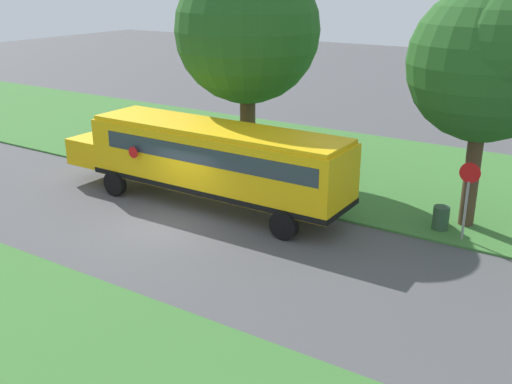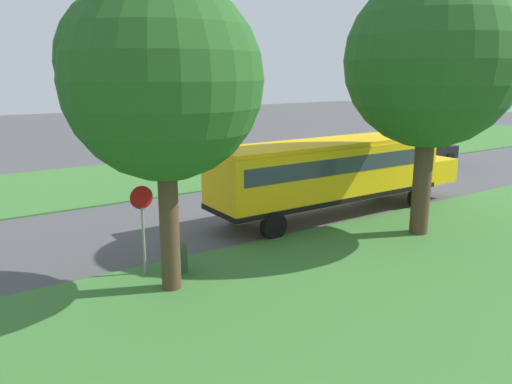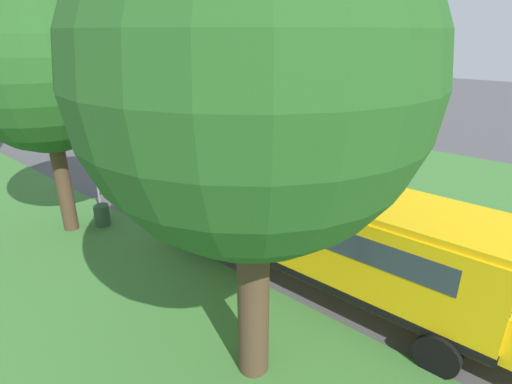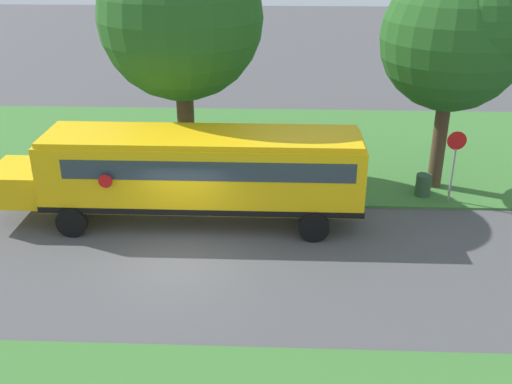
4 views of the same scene
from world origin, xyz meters
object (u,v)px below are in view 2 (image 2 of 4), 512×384
Objects in this scene: oak_tree_roadside_mid at (154,76)px; trash_bin at (178,260)px; pickup_truck at (422,149)px; stop_sign at (143,220)px; school_bus at (334,170)px; oak_tree_beside_bus at (431,62)px.

oak_tree_roadside_mid is 5.47m from trash_bin.
stop_sign is at bearing 108.61° from pickup_truck.
pickup_truck is 1.97× the size of stop_sign.
trash_bin is at bearing 110.37° from pickup_truck.
pickup_truck is (5.44, -12.61, -0.85)m from school_bus.
school_bus is at bearing 12.12° from oak_tree_beside_bus.
school_bus is at bearing -74.44° from trash_bin.
oak_tree_beside_bus is at bearing -101.10° from stop_sign.
school_bus is 10.26m from oak_tree_roadside_mid.
school_bus reaches higher than stop_sign.
oak_tree_beside_bus reaches higher than school_bus.
oak_tree_beside_bus is 11.03m from stop_sign.
stop_sign is (-7.30, 21.68, 0.66)m from pickup_truck.
oak_tree_beside_bus is at bearing 128.06° from pickup_truck.
trash_bin is at bearing 80.48° from oak_tree_beside_bus.
oak_tree_roadside_mid reaches higher than stop_sign.
oak_tree_roadside_mid is (0.74, 9.81, -0.44)m from oak_tree_beside_bus.
oak_tree_roadside_mid reaches higher than trash_bin.
pickup_truck is at bearing -69.63° from trash_bin.
stop_sign is (-1.86, 9.07, -0.19)m from school_bus.
stop_sign is at bearing 63.83° from trash_bin.
school_bus is 5.80m from oak_tree_beside_bus.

